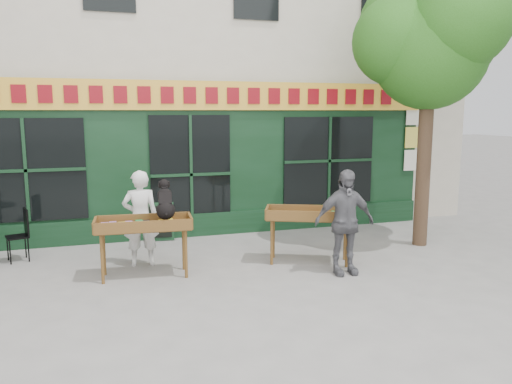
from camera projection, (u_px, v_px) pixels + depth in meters
ground at (216, 268)px, 8.60m from camera, size 80.00×80.00×0.00m
building at (165, 25)px, 13.43m from camera, size 14.00×7.26×10.00m
street_tree at (431, 36)px, 9.54m from camera, size 3.05×2.90×5.60m
book_cart_center at (144, 227)px, 8.05m from camera, size 1.54×0.72×0.99m
dog at (165, 198)px, 8.03m from camera, size 0.38×0.62×0.60m
woman at (141, 218)px, 8.66m from camera, size 0.64×0.44×1.68m
book_cart_right at (309, 217)px, 8.82m from camera, size 1.62×1.16×0.99m
man_right at (344, 222)px, 8.19m from camera, size 1.05×0.48×1.75m
bistro_chair_right at (22, 230)px, 8.97m from camera, size 0.45×0.45×0.95m
chalkboard at (160, 222)px, 10.40m from camera, size 0.58×0.26×0.79m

